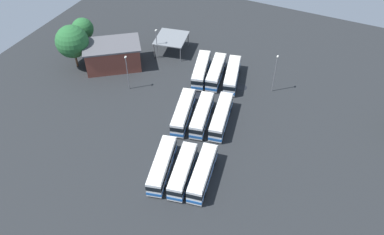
% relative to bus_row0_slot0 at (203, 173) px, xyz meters
% --- Properties ---
extents(ground_plane, '(106.18, 106.18, 0.00)m').
position_rel_bus_row0_slot0_xyz_m(ground_plane, '(13.22, 6.10, -1.78)').
color(ground_plane, black).
extents(bus_row0_slot0, '(11.21, 4.33, 3.35)m').
position_rel_bus_row0_slot0_xyz_m(bus_row0_slot0, '(0.00, 0.00, 0.00)').
color(bus_row0_slot0, silver).
rests_on(bus_row0_slot0, ground_plane).
extents(bus_row0_slot1, '(10.83, 4.61, 3.35)m').
position_rel_bus_row0_slot0_xyz_m(bus_row0_slot1, '(-0.99, 3.15, -0.00)').
color(bus_row0_slot1, silver).
rests_on(bus_row0_slot1, ground_plane).
extents(bus_row0_slot2, '(11.52, 5.21, 3.35)m').
position_rel_bus_row0_slot0_xyz_m(bus_row0_slot2, '(-1.36, 6.80, 0.00)').
color(bus_row0_slot2, silver).
rests_on(bus_row0_slot2, ground_plane).
extents(bus_row1_slot0, '(11.63, 4.61, 3.35)m').
position_rel_bus_row0_slot0_xyz_m(bus_row1_slot0, '(14.21, 2.52, 0.00)').
color(bus_row1_slot0, silver).
rests_on(bus_row1_slot0, ground_plane).
extents(bus_row1_slot1, '(11.11, 4.69, 3.35)m').
position_rel_bus_row0_slot0_xyz_m(bus_row1_slot1, '(13.02, 6.00, -0.00)').
color(bus_row1_slot1, silver).
rests_on(bus_row1_slot1, ground_plane).
extents(bus_row1_slot2, '(11.60, 5.16, 3.35)m').
position_rel_bus_row0_slot0_xyz_m(bus_row1_slot2, '(12.23, 9.58, 0.00)').
color(bus_row1_slot2, silver).
rests_on(bus_row1_slot2, ground_plane).
extents(bus_row2_slot0, '(11.35, 5.15, 3.35)m').
position_rel_bus_row0_slot0_xyz_m(bus_row2_slot0, '(27.56, 5.45, 0.00)').
color(bus_row2_slot0, silver).
rests_on(bus_row2_slot0, ground_plane).
extents(bus_row2_slot1, '(11.08, 4.63, 3.35)m').
position_rel_bus_row0_slot0_xyz_m(bus_row2_slot1, '(27.17, 9.02, -0.00)').
color(bus_row2_slot1, silver).
rests_on(bus_row2_slot1, ground_plane).
extents(bus_row2_slot2, '(11.49, 5.38, 3.35)m').
position_rel_bus_row0_slot0_xyz_m(bus_row2_slot2, '(26.48, 12.27, 0.00)').
color(bus_row2_slot2, silver).
rests_on(bus_row2_slot2, ground_plane).
extents(depot_building, '(13.77, 14.75, 5.73)m').
position_rel_bus_row0_slot0_xyz_m(depot_building, '(21.70, 31.86, 1.11)').
color(depot_building, brown).
rests_on(depot_building, ground_plane).
extents(maintenance_shelter, '(8.89, 8.30, 3.79)m').
position_rel_bus_row0_slot0_xyz_m(maintenance_shelter, '(32.68, 22.78, 1.81)').
color(maintenance_shelter, slate).
rests_on(maintenance_shelter, ground_plane).
extents(lamp_post_near_entrance, '(0.56, 0.28, 7.44)m').
position_rel_bus_row0_slot0_xyz_m(lamp_post_near_entrance, '(28.66, 24.41, 2.36)').
color(lamp_post_near_entrance, slate).
rests_on(lamp_post_near_entrance, ground_plane).
extents(lamp_post_far_corner, '(0.56, 0.28, 8.76)m').
position_rel_bus_row0_slot0_xyz_m(lamp_post_far_corner, '(28.10, -3.45, 3.02)').
color(lamp_post_far_corner, slate).
rests_on(lamp_post_far_corner, ground_plane).
extents(lamp_post_by_building, '(0.56, 0.28, 8.03)m').
position_rel_bus_row0_slot0_xyz_m(lamp_post_by_building, '(15.91, 24.21, 2.65)').
color(lamp_post_by_building, slate).
rests_on(lamp_post_by_building, ground_plane).
extents(tree_northeast, '(7.22, 7.22, 10.04)m').
position_rel_bus_row0_slot0_xyz_m(tree_northeast, '(18.03, 39.42, 4.64)').
color(tree_northeast, brown).
rests_on(tree_northeast, ground_plane).
extents(tree_northwest, '(5.09, 5.09, 7.87)m').
position_rel_bus_row0_slot0_xyz_m(tree_northwest, '(25.02, 42.08, 3.53)').
color(tree_northwest, brown).
rests_on(tree_northwest, ground_plane).
extents(puddle_back_corner, '(2.34, 2.34, 0.01)m').
position_rel_bus_row0_slot0_xyz_m(puddle_back_corner, '(26.52, 2.77, -1.77)').
color(puddle_back_corner, black).
rests_on(puddle_back_corner, ground_plane).
extents(puddle_near_shelter, '(3.73, 3.73, 0.01)m').
position_rel_bus_row0_slot0_xyz_m(puddle_near_shelter, '(20.01, 9.61, -1.77)').
color(puddle_near_shelter, black).
rests_on(puddle_near_shelter, ground_plane).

